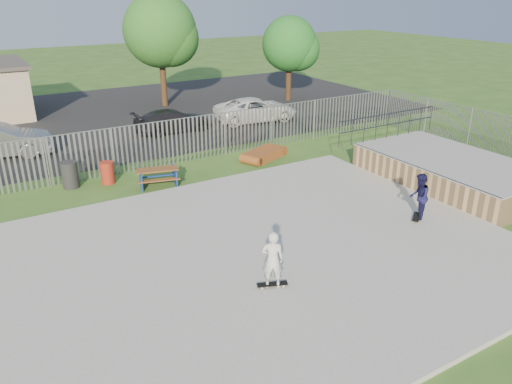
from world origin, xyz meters
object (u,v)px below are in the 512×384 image
funbox (264,154)px  tree_right (289,44)px  skater_white (273,260)px  skater_navy (419,197)px  trash_bin_grey (70,175)px  tree_mid (160,31)px  picnic_table (158,177)px  car_white (256,110)px  trash_bin_red (107,173)px  car_dark (172,121)px

funbox → tree_right: tree_right is taller
skater_white → skater_navy: bearing=-140.5°
trash_bin_grey → tree_mid: tree_mid is taller
funbox → skater_white: size_ratio=1.44×
tree_right → skater_navy: size_ratio=3.54×
picnic_table → tree_mid: (5.48, 13.20, 4.40)m
car_white → skater_white: skater_white is taller
skater_navy → trash_bin_red: bearing=-86.6°
picnic_table → skater_white: size_ratio=1.19×
trash_bin_red → skater_white: (1.48, -9.87, 0.50)m
car_white → tree_mid: bearing=34.0°
funbox → skater_white: bearing=-143.3°
funbox → skater_white: 10.79m
car_dark → car_white: size_ratio=0.87×
funbox → car_dark: car_dark is taller
car_white → tree_mid: tree_mid is taller
car_dark → tree_right: bearing=-70.6°
picnic_table → trash_bin_grey: size_ratio=1.79×
car_dark → skater_white: 16.03m
tree_mid → tree_right: size_ratio=1.26×
car_white → skater_white: 17.62m
picnic_table → skater_navy: (6.15, -7.73, 0.60)m
picnic_table → trash_bin_red: bearing=158.4°
picnic_table → trash_bin_red: trash_bin_red is taller
picnic_table → car_white: size_ratio=0.39×
trash_bin_grey → tree_right: size_ratio=0.19×
tree_mid → skater_white: (-5.65, -21.86, -3.81)m
skater_navy → skater_white: size_ratio=1.00×
car_dark → skater_navy: bearing=-169.7°
car_dark → tree_right: tree_right is taller
trash_bin_grey → picnic_table: bearing=-26.4°
car_white → tree_mid: size_ratio=0.68×
picnic_table → trash_bin_red: (-1.66, 1.21, 0.10)m
skater_navy → skater_white: (-6.33, -0.93, 0.00)m
tree_right → car_dark: bearing=-160.6°
trash_bin_red → car_dark: bearing=48.2°
tree_mid → tree_right: 8.48m
tree_right → skater_white: tree_right is taller
car_dark → skater_navy: 14.92m
trash_bin_grey → skater_white: bearing=-74.3°
funbox → trash_bin_red: size_ratio=2.57×
tree_right → funbox: bearing=-129.4°
tree_right → picnic_table: bearing=-142.1°
trash_bin_grey → tree_right: bearing=28.5°
trash_bin_red → car_dark: 7.70m
trash_bin_red → skater_navy: (7.81, -8.94, 0.50)m
skater_white → picnic_table: bearing=-60.1°
picnic_table → tree_right: size_ratio=0.34×
car_dark → car_white: 5.08m
car_dark → skater_navy: size_ratio=2.66×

